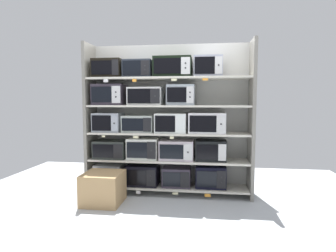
{
  "coord_description": "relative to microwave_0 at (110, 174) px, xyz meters",
  "views": [
    {
      "loc": [
        0.59,
        -4.44,
        1.49
      ],
      "look_at": [
        0.0,
        0.0,
        1.1
      ],
      "focal_mm": 30.41,
      "sensor_mm": 36.0,
      "label": 1
    }
  ],
  "objects": [
    {
      "name": "shelf_1",
      "position": [
        0.97,
        0.0,
        0.25
      ],
      "size": [
        2.51,
        0.46,
        0.03
      ],
      "primitive_type": "cube",
      "color": "beige"
    },
    {
      "name": "price_tag_8",
      "position": [
        0.49,
        -0.23,
        1.5
      ],
      "size": [
        0.06,
        0.0,
        0.04
      ],
      "primitive_type": "cube",
      "color": "orange"
    },
    {
      "name": "microwave_6",
      "position": [
        1.11,
        0.0,
        0.42
      ],
      "size": [
        0.53,
        0.4,
        0.31
      ],
      "color": "#BEB0BA",
      "rests_on": "shelf_1"
    },
    {
      "name": "back_panel",
      "position": [
        0.97,
        0.26,
        0.91
      ],
      "size": [
        2.71,
        0.04,
        2.41
      ],
      "primitive_type": "cube",
      "color": "#B2B2AD",
      "rests_on": "ground"
    },
    {
      "name": "microwave_4",
      "position": [
        0.03,
        0.0,
        0.41
      ],
      "size": [
        0.52,
        0.41,
        0.28
      ],
      "color": "#2B302C",
      "rests_on": "shelf_1"
    },
    {
      "name": "microwave_11",
      "position": [
        1.58,
        -0.0,
        0.86
      ],
      "size": [
        0.56,
        0.44,
        0.31
      ],
      "color": "silver",
      "rests_on": "shelf_2"
    },
    {
      "name": "upright_left",
      "position": [
        -0.31,
        0.0,
        0.91
      ],
      "size": [
        0.05,
        0.46,
        2.41
      ],
      "primitive_type": "cube",
      "color": "gray",
      "rests_on": "ground"
    },
    {
      "name": "microwave_16",
      "position": [
        0.5,
        -0.0,
        1.7
      ],
      "size": [
        0.44,
        0.35,
        0.27
      ],
      "color": "#282E38",
      "rests_on": "shelf_4"
    },
    {
      "name": "price_tag_2",
      "position": [
        1.11,
        -0.23,
        -0.21
      ],
      "size": [
        0.09,
        0.0,
        0.03
      ],
      "primitive_type": "cube",
      "color": "beige"
    },
    {
      "name": "price_tag_6",
      "position": [
        1.06,
        -0.23,
        0.65
      ],
      "size": [
        0.06,
        0.0,
        0.04
      ],
      "primitive_type": "cube",
      "color": "beige"
    },
    {
      "name": "price_tag_5",
      "position": [
        0.51,
        -0.23,
        0.65
      ],
      "size": [
        0.08,
        0.0,
        0.04
      ],
      "primitive_type": "cube",
      "color": "beige"
    },
    {
      "name": "shelf_3",
      "position": [
        0.97,
        0.0,
        1.11
      ],
      "size": [
        2.51,
        0.46,
        0.03
      ],
      "primitive_type": "cube",
      "color": "beige"
    },
    {
      "name": "microwave_15",
      "position": [
        0.01,
        0.0,
        1.71
      ],
      "size": [
        0.46,
        0.35,
        0.3
      ],
      "color": "black",
      "rests_on": "shelf_4"
    },
    {
      "name": "microwave_12",
      "position": [
        0.02,
        0.0,
        1.29
      ],
      "size": [
        0.49,
        0.4,
        0.33
      ],
      "color": "#332C38",
      "rests_on": "shelf_3"
    },
    {
      "name": "shelf_4",
      "position": [
        0.97,
        0.0,
        1.54
      ],
      "size": [
        2.51,
        0.46,
        0.03
      ],
      "primitive_type": "cube",
      "color": "beige"
    },
    {
      "name": "microwave_8",
      "position": [
        -0.0,
        -0.0,
        0.85
      ],
      "size": [
        0.44,
        0.4,
        0.3
      ],
      "color": "#9DA5AF",
      "rests_on": "shelf_2"
    },
    {
      "name": "microwave_1",
      "position": [
        0.56,
        -0.0,
        0.0
      ],
      "size": [
        0.5,
        0.4,
        0.33
      ],
      "color": "black",
      "rests_on": "shelf_0"
    },
    {
      "name": "price_tag_7",
      "position": [
        0.05,
        -0.23,
        1.5
      ],
      "size": [
        0.07,
        0.0,
        0.05
      ],
      "primitive_type": "cube",
      "color": "white"
    },
    {
      "name": "microwave_13",
      "position": [
        0.62,
        -0.0,
        1.27
      ],
      "size": [
        0.53,
        0.39,
        0.28
      ],
      "color": "silver",
      "rests_on": "shelf_3"
    },
    {
      "name": "price_tag_1",
      "position": [
        0.54,
        -0.23,
        -0.22
      ],
      "size": [
        0.07,
        0.0,
        0.05
      ],
      "primitive_type": "cube",
      "color": "white"
    },
    {
      "name": "microwave_18",
      "position": [
        1.59,
        -0.0,
        1.72
      ],
      "size": [
        0.43,
        0.36,
        0.31
      ],
      "color": "#979CAE",
      "rests_on": "shelf_4"
    },
    {
      "name": "price_tag_4",
      "position": [
        -0.01,
        -0.23,
        0.65
      ],
      "size": [
        0.05,
        0.0,
        0.03
      ],
      "primitive_type": "cube",
      "color": "beige"
    },
    {
      "name": "ground",
      "position": [
        0.97,
        -1.0,
        -0.31
      ],
      "size": [
        6.51,
        6.0,
        0.02
      ],
      "primitive_type": "cube",
      "color": "#B2B7BC"
    },
    {
      "name": "microwave_10",
      "position": [
        1.02,
        -0.0,
        0.85
      ],
      "size": [
        0.48,
        0.43,
        0.3
      ],
      "color": "white",
      "rests_on": "shelf_2"
    },
    {
      "name": "microwave_5",
      "position": [
        0.57,
        -0.0,
        0.43
      ],
      "size": [
        0.49,
        0.38,
        0.33
      ],
      "color": "white",
      "rests_on": "shelf_1"
    },
    {
      "name": "microwave_3",
      "position": [
        1.65,
        0.0,
        0.01
      ],
      "size": [
        0.47,
        0.34,
        0.34
      ],
      "color": "black",
      "rests_on": "shelf_0"
    },
    {
      "name": "microwave_0",
      "position": [
        0.0,
        0.0,
        0.0
      ],
      "size": [
        0.45,
        0.37,
        0.32
      ],
      "color": "#B4B8B9",
      "rests_on": "shelf_0"
    },
    {
      "name": "microwave_17",
      "position": [
        1.05,
        0.0,
        1.71
      ],
      "size": [
        0.58,
        0.39,
        0.31
      ],
      "color": "black",
      "rests_on": "shelf_4"
    },
    {
      "name": "price_tag_0",
      "position": [
        0.04,
        -0.23,
        -0.22
      ],
      "size": [
        0.07,
        0.0,
        0.04
      ],
      "primitive_type": "cube",
      "color": "orange"
    },
    {
      "name": "microwave_7",
      "position": [
        1.65,
        0.0,
        0.43
      ],
      "size": [
        0.47,
        0.35,
        0.31
      ],
      "color": "black",
      "rests_on": "shelf_1"
    },
    {
      "name": "price_tag_3",
      "position": [
        1.6,
        -0.23,
        -0.22
      ],
      "size": [
        0.09,
        0.0,
        0.05
      ],
      "primitive_type": "cube",
      "color": "orange"
    },
    {
      "name": "price_tag_10",
      "position": [
        1.55,
        -0.23,
        1.51
      ],
      "size": [
        0.08,
        0.0,
        0.03
      ],
      "primitive_type": "cube",
      "color": "orange"
    },
    {
      "name": "price_tag_9",
      "position": [
        1.09,
        -0.23,
        1.51
      ],
      "size": [
        0.08,
        0.0,
        0.04
      ],
      "primitive_type": "cube",
      "color": "beige"
    },
    {
      "name": "microwave_14",
      "position": [
        1.18,
        0.0,
        1.29
      ],
      "size": [
        0.42,
        0.38,
        0.31
      ],
      "color": "#96A1AB",
      "rests_on": "shelf_3"
    },
    {
      "name": "shelf_2",
      "position": [
        0.97,
        0.0,
        0.68
      ],
      "size": [
        2.51,
        0.46,
        0.03
      ],
      "primitive_type": "cube",
      "color": "beige"
    },
    {
      "name": "microwave_9",
      "position": [
        0.5,
        0.0,
        0.83
      ],
      "size": [
        0.49,
        0.37,
        0.26
      ],
      "color": "#B4BFB7",
      "rests_on": "shelf_2"
    },
    {
      "name": "shelf_0",
      "position": [
        0.97,
        0.0,
        -0.18
      ],
      "size": [
        2.51,
        0.46,
        0.03
      ],
      "primitive_type": "cube",
      "color": "beige",
      "rests_on": "ground"
    },
    {
      "name": "microwave_2",
      "position": [
        1.11,
        0.0,
        -0.01
      ],
      "size": [
        0.44,
        0.36,
        0.3
      ],
      "color": "#322B39",
      "rests_on": "shelf_0"
    },
    {
      "name": "upright_right",
      "position": [
        2.26,
        0.0,
        0.91
      ],
      "size": [
        0.05,
        0.46,
        2.41
      ],
      "primitive_type": "cube",
      "color": "gray",
      "rests_on": "ground"
    },
    {
      "name": "shipping_carton",
      "position": [
        0.09,
        -0.55,
        -0.07
      ],
      "size": [
        0.55,
        0.55,
        0.45
      ],
      "primitive_type": "cube",
      "color": "tan",
      "rests_on": "ground"
    }
  ]
}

